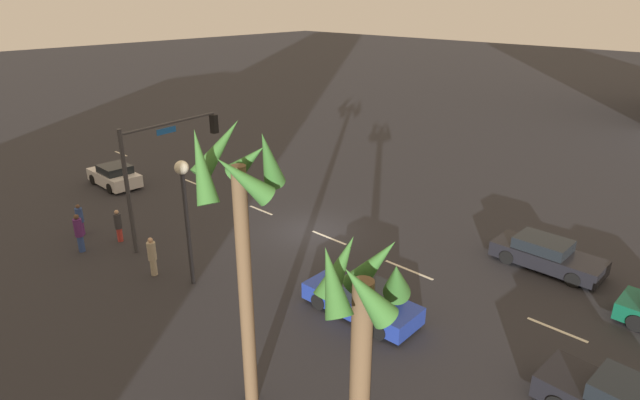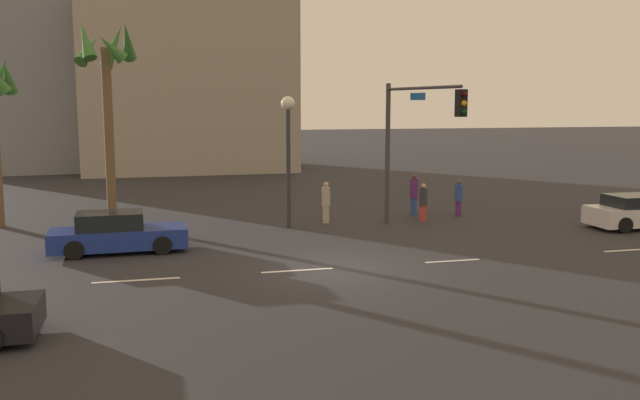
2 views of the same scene
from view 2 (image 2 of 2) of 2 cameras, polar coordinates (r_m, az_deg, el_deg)
name	(u,v)px [view 2 (image 2 of 2)]	position (r m, az deg, el deg)	size (l,w,h in m)	color
ground_plane	(335,268)	(21.32, 1.29, -5.74)	(220.00, 220.00, 0.00)	#28282D
lane_stripe_2	(136,280)	(20.59, -15.13, -6.52)	(2.50, 0.14, 0.01)	silver
lane_stripe_3	(297,270)	(21.04, -1.91, -5.92)	(2.26, 0.14, 0.01)	silver
lane_stripe_4	(453,261)	(22.68, 11.05, -5.03)	(1.89, 0.14, 0.01)	silver
lane_stripe_5	(634,250)	(26.35, 24.82, -3.81)	(2.39, 0.14, 0.01)	silver
car_0	(636,213)	(30.87, 24.93, -0.96)	(3.93, 2.02, 1.38)	silver
car_2	(117,234)	(24.48, -16.67, -2.73)	(4.62, 1.94, 1.41)	navy
traffic_signal	(412,129)	(27.31, 7.69, 5.90)	(0.99, 5.81, 5.94)	#38383D
streetlamp	(288,135)	(27.71, -2.69, 5.48)	(0.56, 0.56, 5.39)	#2D2D33
pedestrian_0	(459,197)	(31.67, 11.54, 0.22)	(0.51, 0.51, 1.63)	#59266B
pedestrian_1	(414,193)	(31.65, 7.87, 0.57)	(0.48, 0.48, 1.89)	#2D478C
pedestrian_2	(326,201)	(29.13, 0.50, -0.13)	(0.52, 0.52, 1.78)	#B2A58C
pedestrian_3	(423,202)	(29.93, 8.65, -0.13)	(0.49, 0.49, 1.65)	#BF3833
palm_tree_1	(107,74)	(29.93, -17.43, 10.04)	(2.57, 2.42, 8.48)	brown
building_2	(188,86)	(53.94, -11.04, 9.37)	(15.42, 10.36, 12.86)	#9E9384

